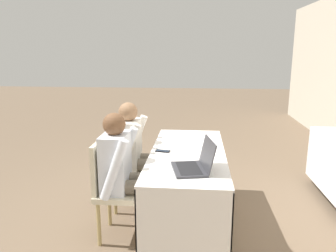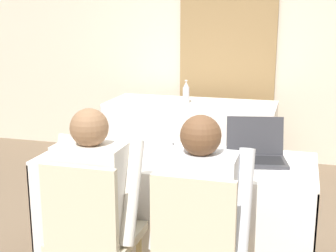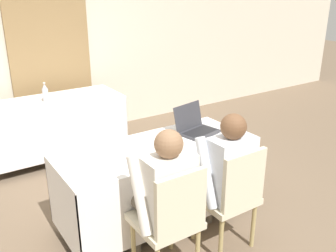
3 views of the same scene
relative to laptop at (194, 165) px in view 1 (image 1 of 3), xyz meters
name	(u,v)px [view 1 (image 1 of 3)]	position (x,y,z in m)	size (l,w,h in m)	color
ground_plane	(187,222)	(-0.49, -0.07, -0.80)	(24.00, 24.00, 0.00)	brown
conference_table_near	(187,170)	(-0.49, -0.07, -0.24)	(1.73, 0.71, 0.75)	white
laptop	(194,165)	(0.00, 0.00, 0.00)	(0.41, 0.37, 0.25)	#333338
cell_phone	(163,151)	(-0.48, -0.31, -0.04)	(0.09, 0.15, 0.01)	black
paper_beside_laptop	(195,177)	(0.14, 0.01, -0.05)	(0.22, 0.30, 0.00)	white
paper_centre_table	(175,136)	(-1.07, -0.23, -0.05)	(0.32, 0.36, 0.00)	white
chair_near_left	(127,163)	(-0.79, -0.73, -0.29)	(0.44, 0.44, 0.91)	tan
chair_near_right	(114,185)	(-0.20, -0.73, -0.29)	(0.44, 0.44, 0.91)	tan
person_checkered_shirt	(136,149)	(-0.79, -0.63, -0.13)	(0.50, 0.52, 1.17)	#665B4C
person_white_shirt	(124,169)	(-0.20, -0.63, -0.13)	(0.50, 0.52, 1.17)	#665B4C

